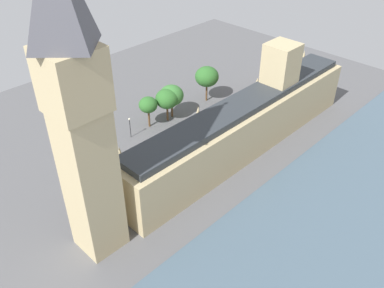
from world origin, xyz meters
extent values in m
plane|color=#565659|center=(0.00, 0.00, 0.00)|extent=(144.61, 144.61, 0.00)
cube|color=#475B6B|center=(-32.28, 0.00, 0.12)|extent=(35.37, 130.14, 0.25)
cube|color=tan|center=(-2.00, 0.00, 6.24)|extent=(10.72, 74.61, 12.48)
cube|color=tan|center=(-2.00, -13.43, 12.14)|extent=(7.29, 7.29, 24.27)
cube|color=#2D3338|center=(-2.00, 0.00, 13.28)|extent=(8.15, 71.62, 1.60)
cone|color=tan|center=(2.96, -33.57, 13.95)|extent=(1.20, 1.20, 2.93)
cone|color=tan|center=(2.96, -11.19, 13.40)|extent=(1.20, 1.20, 1.85)
cone|color=tan|center=(2.96, 11.19, 13.73)|extent=(1.20, 1.20, 2.50)
cone|color=tan|center=(2.96, 33.57, 13.77)|extent=(1.20, 1.20, 2.59)
cube|color=tan|center=(-2.19, 43.50, 14.71)|extent=(7.66, 7.66, 29.42)
cube|color=tan|center=(-2.19, 43.50, 34.58)|extent=(8.42, 8.42, 10.33)
cylinder|color=silver|center=(2.17, 43.50, 34.58)|extent=(0.25, 5.82, 5.82)
torus|color=black|center=(2.17, 43.50, 34.58)|extent=(0.24, 6.06, 6.06)
cylinder|color=silver|center=(-2.19, 39.14, 34.58)|extent=(5.82, 0.25, 5.82)
torus|color=black|center=(-2.19, 39.14, 34.58)|extent=(6.06, 0.24, 6.06)
cube|color=red|center=(11.30, -19.91, 2.65)|extent=(2.95, 10.60, 4.20)
cube|color=black|center=(11.30, -19.91, 2.73)|extent=(2.99, 10.20, 0.70)
cylinder|color=black|center=(10.30, -16.19, 0.55)|extent=(0.40, 1.11, 1.10)
cylinder|color=black|center=(12.60, -16.29, 0.55)|extent=(0.40, 1.11, 1.10)
cylinder|color=black|center=(9.99, -23.53, 0.55)|extent=(0.40, 1.11, 1.10)
cylinder|color=black|center=(12.29, -23.63, 0.55)|extent=(0.40, 1.11, 1.10)
cube|color=navy|center=(14.25, -11.58, 0.72)|extent=(1.83, 4.80, 0.75)
cube|color=black|center=(14.25, -11.82, 1.42)|extent=(1.53, 2.69, 0.65)
cylinder|color=black|center=(13.42, -10.05, 0.34)|extent=(0.25, 0.68, 0.68)
cylinder|color=black|center=(15.06, -10.04, 0.34)|extent=(0.25, 0.68, 0.68)
cylinder|color=black|center=(13.44, -13.11, 0.34)|extent=(0.25, 0.68, 0.68)
cylinder|color=black|center=(15.08, -13.10, 0.34)|extent=(0.25, 0.68, 0.68)
cube|color=black|center=(12.95, -0.75, 0.72)|extent=(1.82, 4.35, 0.75)
cube|color=black|center=(12.95, -0.54, 1.42)|extent=(1.52, 2.44, 0.65)
cylinder|color=black|center=(13.77, -2.14, 0.34)|extent=(0.25, 0.68, 0.68)
cylinder|color=black|center=(12.13, -2.15, 0.34)|extent=(0.25, 0.68, 0.68)
cylinder|color=black|center=(13.76, 0.64, 0.34)|extent=(0.25, 0.68, 0.68)
cylinder|color=black|center=(12.12, 0.63, 0.34)|extent=(0.25, 0.68, 0.68)
cube|color=gold|center=(13.04, 11.79, 0.72)|extent=(2.05, 4.84, 0.75)
cube|color=black|center=(13.06, 12.02, 1.42)|extent=(1.66, 2.74, 0.65)
cylinder|color=black|center=(13.80, 10.22, 0.34)|extent=(0.28, 0.69, 0.68)
cylinder|color=black|center=(12.14, 10.31, 0.34)|extent=(0.28, 0.69, 0.68)
cylinder|color=black|center=(13.95, 13.27, 0.34)|extent=(0.28, 0.69, 0.68)
cylinder|color=black|center=(12.28, 13.35, 0.34)|extent=(0.28, 0.69, 0.68)
cube|color=silver|center=(14.14, 28.20, 0.72)|extent=(2.12, 4.33, 0.75)
cube|color=black|center=(14.12, 27.99, 1.42)|extent=(1.71, 2.46, 0.65)
cylinder|color=black|center=(13.38, 29.60, 0.34)|extent=(0.29, 0.69, 0.68)
cylinder|color=black|center=(15.07, 29.49, 0.34)|extent=(0.29, 0.69, 0.68)
cylinder|color=black|center=(13.21, 26.91, 0.34)|extent=(0.29, 0.69, 0.68)
cylinder|color=black|center=(14.89, 26.80, 0.34)|extent=(0.29, 0.69, 0.68)
cylinder|color=navy|center=(5.71, 27.43, 0.63)|extent=(0.49, 0.49, 1.26)
sphere|color=#8C6647|center=(5.71, 27.43, 1.38)|extent=(0.24, 0.24, 0.24)
cube|color=maroon|center=(5.98, 27.48, 0.69)|extent=(0.15, 0.30, 0.23)
cylinder|color=gray|center=(6.41, -4.80, 0.66)|extent=(0.45, 0.45, 1.32)
sphere|color=tan|center=(6.41, -4.80, 1.44)|extent=(0.25, 0.25, 0.25)
cube|color=navy|center=(6.69, -4.80, 0.72)|extent=(0.11, 0.31, 0.24)
cylinder|color=maroon|center=(5.90, 32.80, 0.70)|extent=(0.51, 0.51, 1.39)
sphere|color=#8C6647|center=(5.90, 32.80, 1.52)|extent=(0.27, 0.27, 0.27)
cube|color=gray|center=(5.61, 32.77, 0.76)|extent=(0.13, 0.33, 0.25)
cylinder|color=brown|center=(22.34, 1.60, 2.15)|extent=(0.56, 0.56, 4.31)
ellipsoid|color=#387533|center=(22.34, 1.60, 6.87)|extent=(6.83, 6.83, 5.80)
cylinder|color=brown|center=(23.04, 9.56, 2.44)|extent=(0.56, 0.56, 4.88)
ellipsoid|color=#2D6628|center=(23.04, 9.56, 6.79)|extent=(5.08, 5.08, 4.32)
cylinder|color=brown|center=(21.83, 3.82, 2.22)|extent=(0.56, 0.56, 4.43)
ellipsoid|color=#2D6628|center=(21.83, 3.82, 6.84)|extent=(6.41, 6.41, 5.45)
cylinder|color=brown|center=(21.84, -12.37, 2.68)|extent=(0.56, 0.56, 5.35)
ellipsoid|color=#2D6628|center=(21.84, -12.37, 8.00)|extent=(7.06, 7.06, 6.00)
cylinder|color=black|center=(22.44, 16.59, 2.65)|extent=(0.18, 0.18, 5.31)
sphere|color=#F2EAC6|center=(22.44, 16.59, 5.59)|extent=(0.56, 0.56, 0.56)
camera|label=1|loc=(-52.89, 70.29, 61.12)|focal=38.46mm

